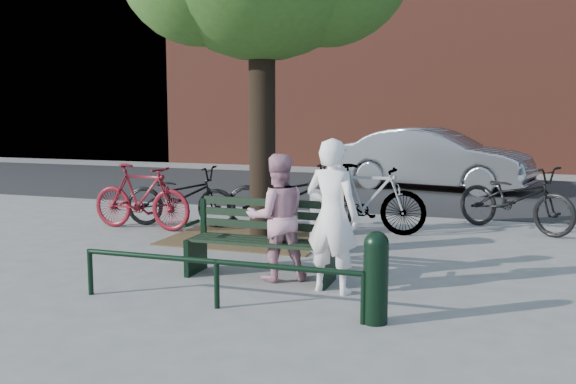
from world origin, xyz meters
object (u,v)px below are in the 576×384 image
(person_right, at_px, (277,217))
(litter_bin, at_px, (325,217))
(bollard, at_px, (376,274))
(parked_car, at_px, (434,159))
(person_left, at_px, (332,216))
(bicycle_c, at_px, (289,196))
(park_bench, at_px, (262,238))

(person_right, relative_size, litter_bin, 1.51)
(bollard, height_order, parked_car, parked_car)
(person_left, bearing_deg, bicycle_c, -51.60)
(parked_car, bearing_deg, person_right, -172.87)
(person_right, distance_m, parked_car, 9.09)
(person_right, height_order, parked_car, parked_car)
(parked_car, bearing_deg, litter_bin, -172.94)
(bicycle_c, distance_m, parked_car, 6.34)
(bollard, bearing_deg, park_bench, 142.83)
(bollard, distance_m, bicycle_c, 4.68)
(park_bench, bearing_deg, parked_car, 83.12)
(bollard, bearing_deg, bicycle_c, 118.57)
(bollard, xyz_separation_m, litter_bin, (-1.24, 2.75, 0.03))
(person_left, relative_size, parked_car, 0.37)
(person_right, bearing_deg, bicycle_c, -103.47)
(park_bench, relative_size, parked_car, 0.38)
(person_left, xyz_separation_m, bicycle_c, (-1.59, 3.24, -0.28))
(person_left, distance_m, parked_car, 9.34)
(litter_bin, bearing_deg, parked_car, 84.41)
(bicycle_c, bearing_deg, litter_bin, -147.58)
(bicycle_c, bearing_deg, person_right, -167.83)
(park_bench, relative_size, person_right, 1.17)
(park_bench, relative_size, person_left, 1.03)
(litter_bin, bearing_deg, bollard, -65.71)
(park_bench, height_order, bollard, park_bench)
(litter_bin, height_order, parked_car, parked_car)
(person_right, xyz_separation_m, bicycle_c, (-0.85, 2.95, -0.18))
(litter_bin, bearing_deg, bicycle_c, 126.29)
(person_right, xyz_separation_m, litter_bin, (0.15, 1.60, -0.25))
(litter_bin, bearing_deg, person_right, -95.20)
(park_bench, distance_m, parked_car, 9.06)
(park_bench, height_order, bicycle_c, bicycle_c)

